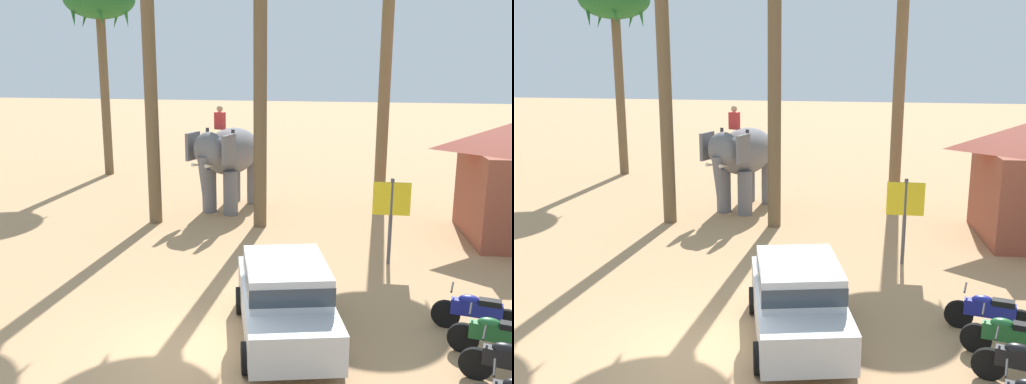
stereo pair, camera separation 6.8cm
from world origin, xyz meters
TOP-DOWN VIEW (x-y plane):
  - ground_plane at (0.00, 0.00)m, footprint 120.00×120.00m
  - car_sedan_foreground at (1.73, 0.79)m, footprint 2.57×4.38m
  - elephant_with_mahout at (-1.42, 10.64)m, footprint 2.55×4.02m
  - motorcycle_fourth_in_row at (5.79, 0.67)m, footprint 1.77×0.67m
  - motorcycle_far_in_row at (5.62, 1.73)m, footprint 1.78×0.64m
  - palm_tree_near_hut at (-8.39, 16.07)m, footprint 3.20×3.20m
  - signboard_yellow at (4.09, 5.61)m, footprint 1.00×0.10m

SIDE VIEW (x-z plane):
  - ground_plane at x=0.00m, z-range 0.00..0.00m
  - motorcycle_fourth_in_row at x=5.79m, z-range -0.01..0.93m
  - motorcycle_far_in_row at x=5.62m, z-range -0.01..0.93m
  - car_sedan_foreground at x=1.73m, z-range 0.08..1.78m
  - signboard_yellow at x=4.09m, z-range 0.49..2.89m
  - elephant_with_mahout at x=-1.42m, z-range 0.05..3.93m
  - palm_tree_near_hut at x=-8.39m, z-range 3.28..12.22m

